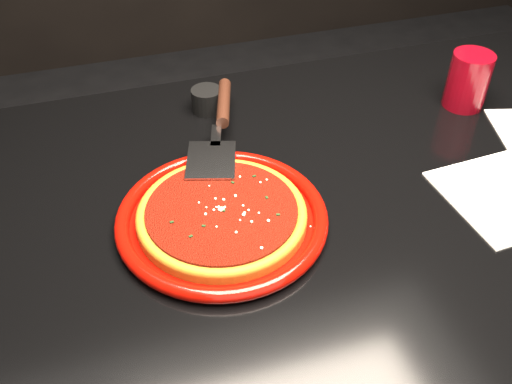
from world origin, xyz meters
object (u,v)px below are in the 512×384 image
Objects in this scene: plate at (222,218)px; cup at (468,80)px; table at (320,336)px; pizza_server at (219,127)px; ramekin at (207,100)px.

cup is (0.50, 0.18, 0.04)m from plate.
table is 3.78× the size of pizza_server.
cup is (0.32, 0.16, 0.43)m from table.
pizza_server is 3.10× the size of cup.
cup reaches higher than ramekin.
cup reaches higher than pizza_server.
ramekin reaches higher than table.
plate is at bearing -160.84° from cup.
ramekin is at bearing 115.77° from table.
ramekin is at bearing 164.93° from cup.
pizza_server is (0.04, 0.18, 0.03)m from plate.
plate is 0.54m from cup.
cup is at bearing 15.72° from pizza_server.
ramekin is at bearing 103.85° from pizza_server.
ramekin reaches higher than plate.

